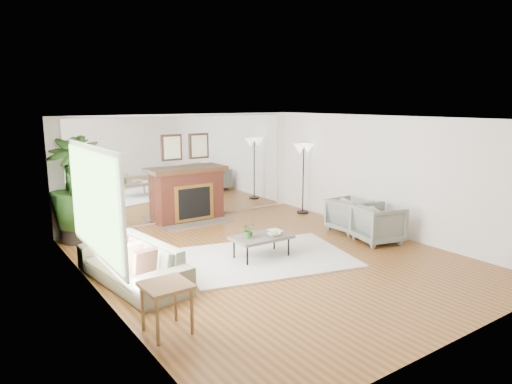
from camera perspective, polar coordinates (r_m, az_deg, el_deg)
ground at (r=8.28m, az=2.19°, el=-8.41°), size 7.00×7.00×0.00m
wall_left at (r=6.63m, az=-18.88°, el=-2.73°), size 0.02×7.00×2.50m
wall_right at (r=10.01m, az=16.08°, el=1.99°), size 0.02×7.00×2.50m
wall_back at (r=10.90m, az=-8.85°, el=3.01°), size 6.00×0.02×2.50m
mirror_panel at (r=10.88m, az=-8.81°, el=3.00°), size 5.40×0.04×2.40m
window_panel at (r=7.00m, az=-19.61°, el=-1.23°), size 0.04×2.40×1.50m
fireplace at (r=10.79m, az=-8.22°, el=-0.23°), size 1.85×0.83×2.05m
area_rug at (r=8.32m, az=1.25°, el=-8.19°), size 3.37×2.76×0.03m
coffee_table at (r=8.20m, az=0.69°, el=-5.74°), size 1.07×0.64×0.43m
sofa at (r=7.40m, az=-15.22°, el=-8.55°), size 1.15×2.32×0.65m
armchair_back at (r=10.16m, az=11.61°, el=-2.81°), size 0.79×0.77×0.72m
armchair_front at (r=9.46m, az=15.06°, el=-3.85°), size 1.02×1.00×0.77m
side_table at (r=5.73m, az=-11.16°, el=-12.12°), size 0.57×0.57×0.63m
potted_ficus at (r=9.70m, az=-21.72°, el=0.60°), size 1.29×1.29×2.11m
floor_lamp at (r=11.41m, az=5.98°, el=4.72°), size 0.57×0.32×1.76m
tabletop_plant at (r=8.04m, az=-0.95°, el=-4.73°), size 0.32×0.30×0.29m
fruit_bowl at (r=8.19m, az=2.25°, el=-5.29°), size 0.27×0.27×0.06m
book at (r=8.41m, az=1.91°, el=-4.97°), size 0.23×0.29×0.02m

